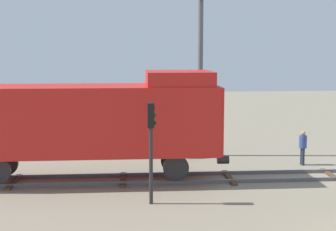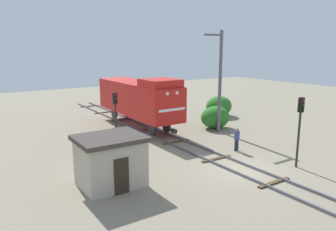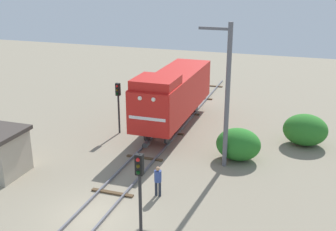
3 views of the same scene
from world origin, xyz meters
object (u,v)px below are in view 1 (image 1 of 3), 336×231
object	(u,v)px
traffic_signal_mid	(151,134)
catenary_mast	(200,70)
locomotive	(94,118)
worker_near_track	(303,145)

from	to	relation	value
traffic_signal_mid	catenary_mast	world-z (taller)	catenary_mast
locomotive	traffic_signal_mid	size ratio (longest dim) A/B	3.08
locomotive	worker_near_track	size ratio (longest dim) A/B	6.82
traffic_signal_mid	catenary_mast	bearing A→B (deg)	-19.70
worker_near_track	catenary_mast	bearing A→B (deg)	-84.83
catenary_mast	worker_near_track	bearing A→B (deg)	-118.13
traffic_signal_mid	catenary_mast	size ratio (longest dim) A/B	0.43
catenary_mast	traffic_signal_mid	bearing A→B (deg)	160.30
traffic_signal_mid	catenary_mast	xyz separation A→B (m)	(8.34, -2.99, 1.95)
traffic_signal_mid	worker_near_track	bearing A→B (deg)	-53.17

